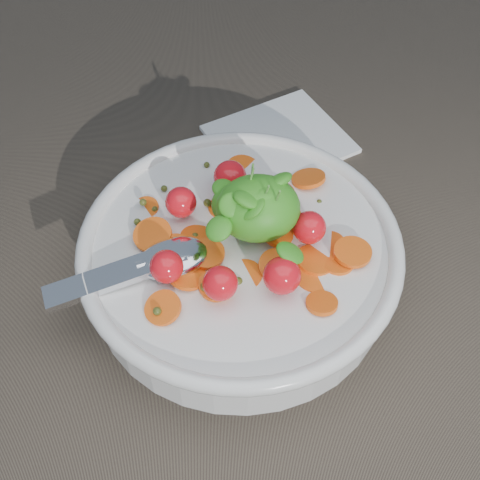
{
  "coord_description": "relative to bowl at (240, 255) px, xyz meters",
  "views": [
    {
      "loc": [
        -0.04,
        -0.32,
        0.48
      ],
      "look_at": [
        -0.03,
        0.02,
        0.06
      ],
      "focal_mm": 45.0,
      "sensor_mm": 36.0,
      "label": 1
    }
  ],
  "objects": [
    {
      "name": "bowl",
      "position": [
        0.0,
        0.0,
        0.0
      ],
      "size": [
        0.32,
        0.3,
        0.13
      ],
      "color": "white",
      "rests_on": "ground"
    },
    {
      "name": "ground",
      "position": [
        0.03,
        -0.02,
        -0.04
      ],
      "size": [
        6.0,
        6.0,
        0.0
      ],
      "primitive_type": "plane",
      "color": "brown",
      "rests_on": "ground"
    },
    {
      "name": "napkin",
      "position": [
        0.06,
        0.2,
        -0.03
      ],
      "size": [
        0.19,
        0.18,
        0.01
      ],
      "primitive_type": "cube",
      "rotation": [
        0.0,
        0.0,
        0.46
      ],
      "color": "white",
      "rests_on": "ground"
    }
  ]
}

